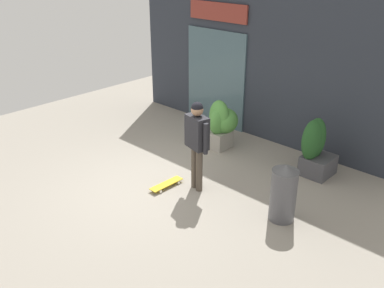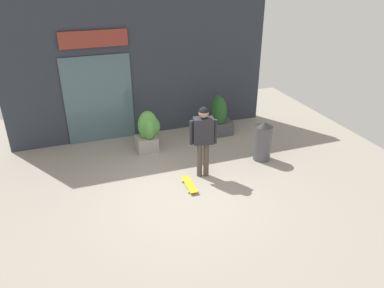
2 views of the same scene
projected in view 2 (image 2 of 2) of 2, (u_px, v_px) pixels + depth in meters
ground_plane at (180, 191)px, 8.47m from camera, size 12.00×12.00×0.00m
building_facade at (139, 70)px, 10.52m from camera, size 7.54×0.31×3.91m
skateboarder at (203, 134)px, 8.59m from camera, size 0.63×0.36×1.78m
skateboard at (189, 184)px, 8.60m from camera, size 0.25×0.75×0.08m
planter_box_left at (148, 130)px, 10.05m from camera, size 0.69×0.74×1.17m
planter_box_right at (220, 115)px, 10.98m from camera, size 0.59×0.75×1.22m
trash_bin at (263, 141)px, 9.60m from camera, size 0.46×0.46×1.05m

